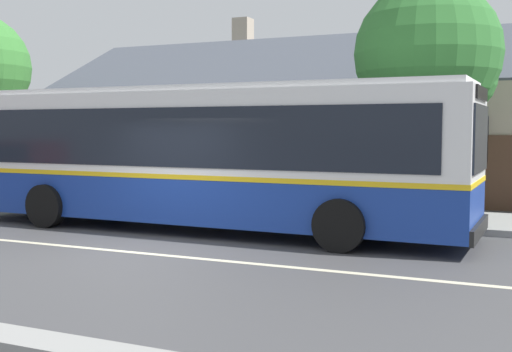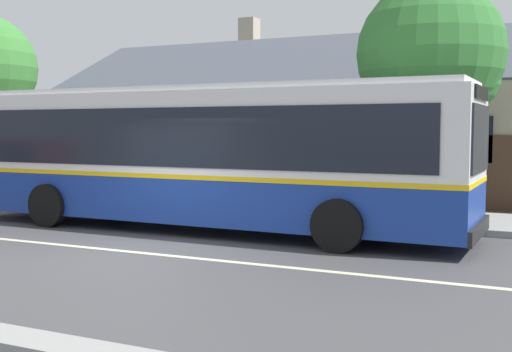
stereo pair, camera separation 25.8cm
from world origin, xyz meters
The scene contains 7 objects.
ground_plane centered at (0.00, 0.00, 0.00)m, with size 300.00×300.00×0.00m, color #424244.
sidewalk_far centered at (0.00, 6.00, 0.07)m, with size 60.00×3.00×0.15m, color gray.
lane_divider_stripe centered at (0.00, 0.00, 0.00)m, with size 60.00×0.16×0.01m, color beige.
community_building centered at (2.07, 13.86, 1.94)m, with size 25.22×9.50×6.86m.
transit_bus centered at (-0.22, 2.90, 1.72)m, with size 12.21×2.92×3.19m.
bench_by_building centered at (-6.82, 5.54, 0.57)m, with size 1.72×0.51×0.94m.
street_tree_primary centered at (4.30, 6.66, 4.03)m, with size 3.61×3.61×5.94m.
Camera 2 is at (7.09, -9.65, 2.29)m, focal length 45.00 mm.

